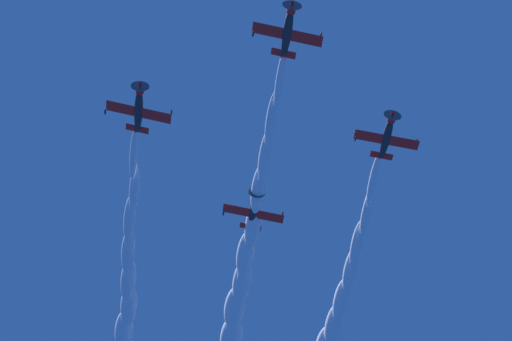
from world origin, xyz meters
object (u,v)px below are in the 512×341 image
(airplane_left_wingman, at_px, (387,136))
(airplane_slot_tail, at_px, (254,210))
(airplane_lead, at_px, (288,30))
(airplane_right_wingman, at_px, (139,108))

(airplane_left_wingman, distance_m, airplane_slot_tail, 19.78)
(airplane_lead, xyz_separation_m, airplane_slot_tail, (-26.01, -5.49, 2.26))
(airplane_left_wingman, height_order, airplane_right_wingman, airplane_left_wingman)
(airplane_lead, bearing_deg, airplane_right_wingman, -117.53)
(airplane_lead, xyz_separation_m, airplane_right_wingman, (-9.37, -17.97, 1.03))
(airplane_lead, relative_size, airplane_right_wingman, 1.00)
(airplane_left_wingman, relative_size, airplane_slot_tail, 1.00)
(airplane_lead, height_order, airplane_left_wingman, airplane_left_wingman)
(airplane_lead, xyz_separation_m, airplane_left_wingman, (-15.80, 11.46, 2.15))
(airplane_lead, height_order, airplane_slot_tail, airplane_slot_tail)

